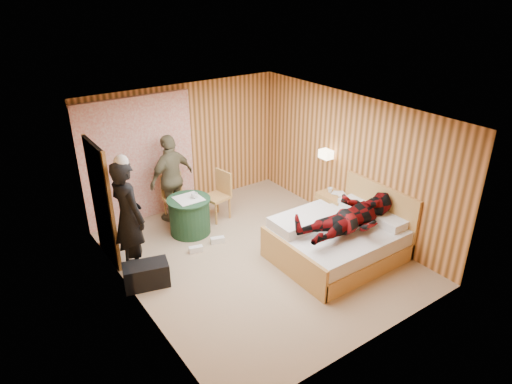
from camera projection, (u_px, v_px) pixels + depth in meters
floor at (256, 256)px, 7.80m from camera, size 4.20×5.00×0.01m
ceiling at (256, 113)px, 6.73m from camera, size 4.20×5.00×0.01m
wall_back at (185, 146)px, 9.12m from camera, size 4.20×0.02×2.50m
wall_left at (129, 227)px, 6.18m from camera, size 0.02×5.00×2.50m
wall_right at (350, 162)px, 8.35m from camera, size 0.02×5.00×2.50m
curtain at (139, 160)px, 8.57m from camera, size 2.20×0.08×2.40m
doorway at (102, 203)px, 7.33m from camera, size 0.06×0.90×2.05m
wall_lamp at (326, 154)px, 8.57m from camera, size 0.26×0.24×0.16m
bed at (338, 240)px, 7.66m from camera, size 2.03×1.60×1.10m
nightstand at (334, 208)px, 8.71m from camera, size 0.46×0.62×0.60m
round_table at (190, 215)px, 8.36m from camera, size 0.79×0.79×0.70m
chair_far at (174, 194)px, 8.76m from camera, size 0.45×0.45×0.93m
chair_near at (220, 191)px, 8.83m from camera, size 0.51×0.51×0.96m
duffel_bag at (146, 275)px, 6.97m from camera, size 0.75×0.52×0.38m
sneaker_left at (196, 249)px, 7.88m from camera, size 0.25×0.16×0.11m
sneaker_right at (218, 240)px, 8.15m from camera, size 0.27×0.17×0.11m
woman_standing at (128, 217)px, 7.07m from camera, size 0.59×0.77×1.89m
man_at_table at (172, 178)px, 8.64m from camera, size 1.09×0.69×1.72m
man_on_bed at (353, 210)px, 7.22m from camera, size 0.86×0.67×1.77m
book_lower at (337, 195)px, 8.55m from camera, size 0.25×0.28×0.02m
book_upper at (337, 194)px, 8.54m from camera, size 0.25×0.27×0.02m
cup_nightstand at (330, 190)px, 8.67m from camera, size 0.10×0.10×0.09m
cup_table at (195, 196)px, 8.21m from camera, size 0.15×0.15×0.10m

